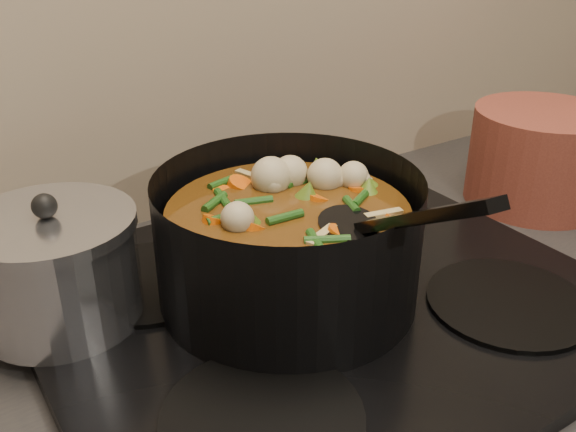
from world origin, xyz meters
TOP-DOWN VIEW (x-y plane):
  - stovetop at (0.00, 1.93)m, footprint 0.62×0.54m
  - stockpot at (-0.03, 1.95)m, footprint 0.36×0.43m
  - saucepan at (-0.26, 2.05)m, footprint 0.18×0.18m
  - terracotta_crock at (0.44, 1.99)m, footprint 0.25×0.25m

SIDE VIEW (x-z plane):
  - stovetop at x=0.00m, z-range 0.91..0.93m
  - terracotta_crock at x=0.44m, z-range 0.91..1.05m
  - saucepan at x=-0.26m, z-range 0.92..1.06m
  - stockpot at x=-0.03m, z-range 0.89..1.10m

